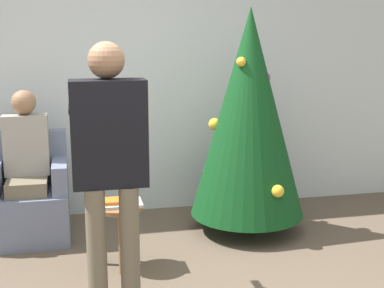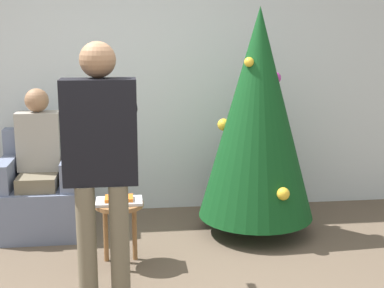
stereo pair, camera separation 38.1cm
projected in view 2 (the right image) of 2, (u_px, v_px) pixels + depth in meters
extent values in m
cube|color=silver|center=(126.00, 70.00, 4.98)|extent=(8.00, 0.06, 2.70)
cylinder|color=brown|center=(255.00, 223.00, 4.63)|extent=(0.10, 0.10, 0.16)
cone|color=#0F4219|center=(258.00, 114.00, 4.43)|extent=(0.97, 0.97, 1.75)
sphere|color=gold|center=(249.00, 62.00, 4.24)|extent=(0.08, 0.08, 0.08)
sphere|color=#B23399|center=(273.00, 129.00, 4.71)|extent=(0.07, 0.07, 0.07)
sphere|color=gold|center=(224.00, 125.00, 4.52)|extent=(0.11, 0.11, 0.11)
sphere|color=gold|center=(283.00, 194.00, 4.17)|extent=(0.10, 0.10, 0.10)
sphere|color=#B23399|center=(275.00, 78.00, 4.46)|extent=(0.10, 0.10, 0.10)
cube|color=slate|center=(41.00, 210.00, 4.58)|extent=(0.64, 0.61, 0.42)
cube|color=slate|center=(43.00, 154.00, 4.71)|extent=(0.64, 0.14, 0.46)
cube|color=slate|center=(7.00, 173.00, 4.48)|extent=(0.12, 0.55, 0.24)
cube|color=slate|center=(70.00, 171.00, 4.54)|extent=(0.12, 0.55, 0.24)
cylinder|color=#6B604C|center=(25.00, 218.00, 4.37)|extent=(0.11, 0.11, 0.42)
cylinder|color=#6B604C|center=(50.00, 217.00, 4.39)|extent=(0.11, 0.11, 0.42)
cube|color=#6B604C|center=(39.00, 181.00, 4.47)|extent=(0.32, 0.40, 0.12)
cube|color=gray|center=(39.00, 141.00, 4.55)|extent=(0.36, 0.20, 0.50)
sphere|color=#936B4C|center=(37.00, 100.00, 4.48)|extent=(0.20, 0.20, 0.20)
cylinder|color=#6B604C|center=(87.00, 249.00, 3.27)|extent=(0.12, 0.12, 0.80)
cylinder|color=#6B604C|center=(120.00, 247.00, 3.30)|extent=(0.12, 0.12, 0.80)
cube|color=black|center=(100.00, 132.00, 3.20)|extent=(0.44, 0.20, 0.63)
sphere|color=#936B4C|center=(98.00, 60.00, 3.14)|extent=(0.22, 0.22, 0.22)
cylinder|color=black|center=(70.00, 107.00, 3.33)|extent=(0.08, 0.30, 0.08)
cylinder|color=black|center=(131.00, 106.00, 3.38)|extent=(0.08, 0.30, 0.08)
cube|color=white|center=(131.00, 102.00, 3.56)|extent=(0.04, 0.14, 0.04)
cylinder|color=olive|center=(119.00, 204.00, 3.91)|extent=(0.36, 0.36, 0.03)
cylinder|color=olive|center=(120.00, 242.00, 3.84)|extent=(0.04, 0.04, 0.45)
cylinder|color=olive|center=(135.00, 232.00, 4.04)|extent=(0.04, 0.04, 0.45)
cylinder|color=olive|center=(106.00, 233.00, 4.01)|extent=(0.04, 0.04, 0.45)
cube|color=silver|center=(119.00, 201.00, 3.91)|extent=(0.34, 0.21, 0.02)
cube|color=orange|center=(119.00, 198.00, 3.90)|extent=(0.20, 0.14, 0.02)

